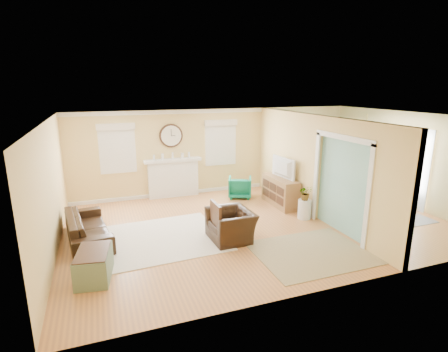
{
  "coord_description": "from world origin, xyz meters",
  "views": [
    {
      "loc": [
        -3.54,
        -7.24,
        3.27
      ],
      "look_at": [
        -0.8,
        0.3,
        1.2
      ],
      "focal_mm": 28.0,
      "sensor_mm": 36.0,
      "label": 1
    }
  ],
  "objects_px": {
    "sofa": "(88,227)",
    "green_chair": "(240,187)",
    "credenza": "(280,191)",
    "dining_table": "(354,197)",
    "eames_chair": "(231,225)"
  },
  "relations": [
    {
      "from": "sofa",
      "to": "eames_chair",
      "type": "bearing_deg",
      "value": -116.09
    },
    {
      "from": "eames_chair",
      "to": "credenza",
      "type": "relative_size",
      "value": 0.73
    },
    {
      "from": "eames_chair",
      "to": "green_chair",
      "type": "xyz_separation_m",
      "value": [
        1.34,
        2.71,
        -0.02
      ]
    },
    {
      "from": "eames_chair",
      "to": "dining_table",
      "type": "relative_size",
      "value": 0.57
    },
    {
      "from": "eames_chair",
      "to": "green_chair",
      "type": "height_order",
      "value": "eames_chair"
    },
    {
      "from": "credenza",
      "to": "dining_table",
      "type": "distance_m",
      "value": 2.02
    },
    {
      "from": "sofa",
      "to": "green_chair",
      "type": "height_order",
      "value": "green_chair"
    },
    {
      "from": "green_chair",
      "to": "dining_table",
      "type": "relative_size",
      "value": 0.39
    },
    {
      "from": "green_chair",
      "to": "credenza",
      "type": "height_order",
      "value": "credenza"
    },
    {
      "from": "eames_chair",
      "to": "green_chair",
      "type": "distance_m",
      "value": 3.02
    },
    {
      "from": "green_chair",
      "to": "credenza",
      "type": "relative_size",
      "value": 0.49
    },
    {
      "from": "eames_chair",
      "to": "credenza",
      "type": "bearing_deg",
      "value": 126.03
    },
    {
      "from": "green_chair",
      "to": "sofa",
      "type": "bearing_deg",
      "value": 45.42
    },
    {
      "from": "green_chair",
      "to": "dining_table",
      "type": "xyz_separation_m",
      "value": [
        2.58,
        -1.98,
        -0.0
      ]
    },
    {
      "from": "sofa",
      "to": "dining_table",
      "type": "height_order",
      "value": "dining_table"
    }
  ]
}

